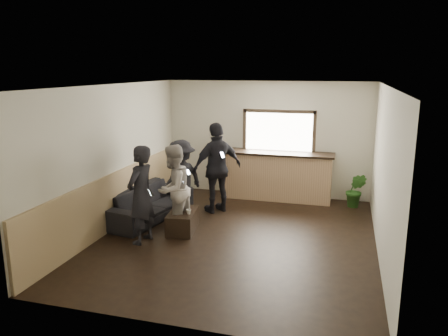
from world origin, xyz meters
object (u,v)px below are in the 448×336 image
(person_a, at_px, (141,195))
(person_d, at_px, (217,168))
(bar_counter, at_px, (276,173))
(person_c, at_px, (181,178))
(sofa, at_px, (149,203))
(coffee_table, at_px, (183,221))
(person_b, at_px, (173,189))
(potted_plant, at_px, (356,190))
(cup_a, at_px, (183,205))
(cup_b, at_px, (189,212))

(person_a, relative_size, person_d, 0.91)
(bar_counter, relative_size, person_c, 1.64)
(sofa, height_order, coffee_table, sofa)
(person_c, bearing_deg, person_d, 153.95)
(coffee_table, distance_m, person_b, 0.68)
(potted_plant, bearing_deg, sofa, -155.39)
(sofa, height_order, potted_plant, potted_plant)
(person_a, bearing_deg, potted_plant, 138.71)
(cup_a, xyz_separation_m, person_b, (-0.07, -0.30, 0.41))
(bar_counter, relative_size, person_b, 1.59)
(sofa, relative_size, potted_plant, 2.83)
(bar_counter, distance_m, cup_a, 2.84)
(bar_counter, distance_m, coffee_table, 3.01)
(potted_plant, xyz_separation_m, person_a, (-3.75, -3.15, 0.49))
(cup_b, bearing_deg, cup_a, 127.44)
(cup_a, height_order, person_b, person_b)
(coffee_table, relative_size, cup_b, 9.22)
(bar_counter, xyz_separation_m, potted_plant, (1.85, -0.21, -0.24))
(bar_counter, relative_size, coffee_table, 3.07)
(cup_b, distance_m, person_c, 1.13)
(cup_b, relative_size, potted_plant, 0.12)
(person_c, xyz_separation_m, person_d, (0.66, 0.48, 0.16))
(person_a, bearing_deg, person_b, 159.66)
(sofa, xyz_separation_m, cup_a, (0.87, -0.29, 0.11))
(cup_a, height_order, cup_b, cup_a)
(coffee_table, relative_size, person_a, 0.49)
(bar_counter, xyz_separation_m, coffee_table, (-1.40, -2.63, -0.45))
(coffee_table, xyz_separation_m, person_b, (-0.15, -0.09, 0.66))
(cup_b, height_order, potted_plant, potted_plant)
(cup_a, height_order, person_c, person_c)
(potted_plant, height_order, person_a, person_a)
(sofa, relative_size, person_a, 1.26)
(person_d, bearing_deg, person_b, 25.65)
(cup_b, bearing_deg, person_c, 118.39)
(person_b, bearing_deg, bar_counter, 162.51)
(coffee_table, relative_size, cup_a, 7.04)
(person_d, bearing_deg, cup_b, 37.99)
(cup_b, xyz_separation_m, person_c, (-0.51, 0.94, 0.39))
(cup_b, height_order, person_d, person_d)
(coffee_table, distance_m, potted_plant, 4.06)
(person_d, bearing_deg, sofa, -13.52)
(bar_counter, bearing_deg, coffee_table, -118.01)
(coffee_table, xyz_separation_m, person_c, (-0.34, 0.83, 0.63))
(bar_counter, bearing_deg, cup_b, -114.21)
(cup_b, relative_size, person_a, 0.05)
(bar_counter, height_order, person_b, bar_counter)
(coffee_table, height_order, cup_a, cup_a)
(person_a, bearing_deg, person_c, -177.32)
(sofa, height_order, cup_b, sofa)
(person_a, bearing_deg, cup_b, 141.40)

